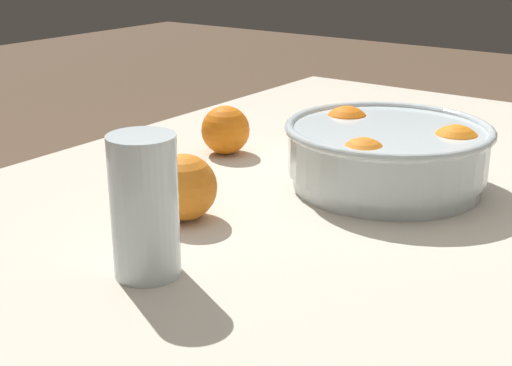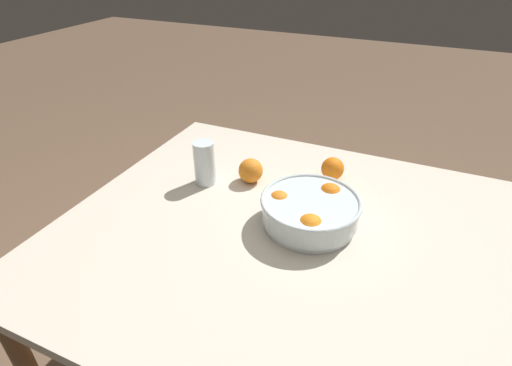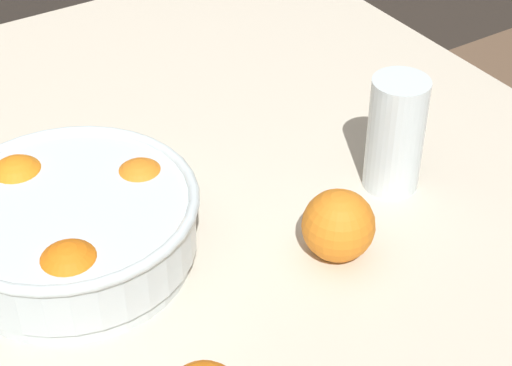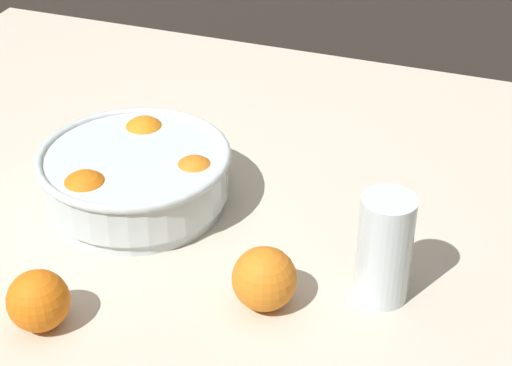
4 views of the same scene
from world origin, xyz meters
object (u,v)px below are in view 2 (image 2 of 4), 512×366
(orange_loose_near_bowl, at_px, (333,169))
(fruit_bowl, at_px, (310,210))
(juice_glass, at_px, (205,165))
(orange_loose_front, at_px, (251,171))

(orange_loose_near_bowl, bearing_deg, fruit_bowl, 91.23)
(fruit_bowl, distance_m, juice_glass, 0.38)
(orange_loose_near_bowl, bearing_deg, orange_loose_front, 27.80)
(fruit_bowl, bearing_deg, juice_glass, -11.72)
(fruit_bowl, height_order, orange_loose_near_bowl, fruit_bowl)
(juice_glass, relative_size, orange_loose_front, 1.81)
(fruit_bowl, xyz_separation_m, juice_glass, (0.37, -0.08, 0.01))
(fruit_bowl, distance_m, orange_loose_front, 0.28)
(juice_glass, xyz_separation_m, orange_loose_near_bowl, (-0.37, -0.19, -0.03))
(orange_loose_front, bearing_deg, fruit_bowl, 149.47)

